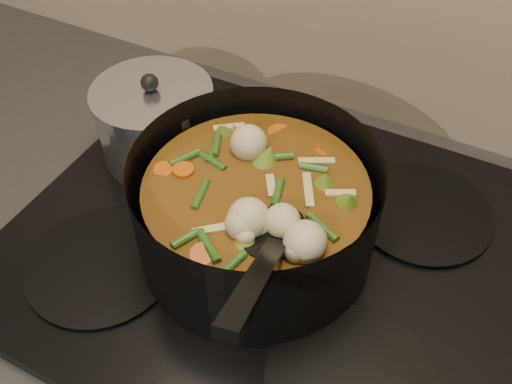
% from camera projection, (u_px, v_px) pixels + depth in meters
% --- Properties ---
extents(stovetop, '(0.62, 0.54, 0.03)m').
position_uv_depth(stovetop, '(268.00, 243.00, 0.72)').
color(stovetop, black).
rests_on(stovetop, counter).
extents(stockpot, '(0.28, 0.37, 0.21)m').
position_uv_depth(stockpot, '(256.00, 212.00, 0.66)').
color(stockpot, black).
rests_on(stockpot, stovetop).
extents(saucepan, '(0.16, 0.16, 0.13)m').
position_uv_depth(saucepan, '(156.00, 123.00, 0.79)').
color(saucepan, silver).
rests_on(saucepan, stovetop).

